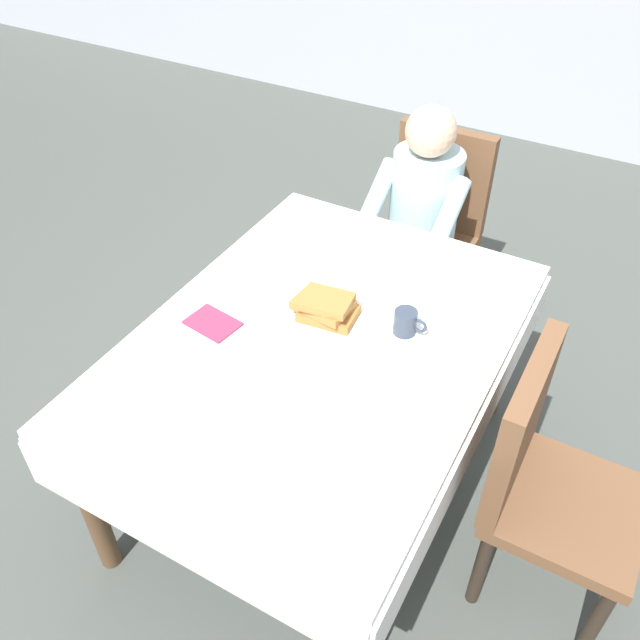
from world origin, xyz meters
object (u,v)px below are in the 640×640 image
cup_coffee (406,322)px  spoon_near_edge (281,391)px  chair_right_side (543,474)px  plate_breakfast (326,317)px  breakfast_stack (326,307)px  diner_person (421,208)px  fork_left_of_plate (274,304)px  dining_table_main (320,358)px  syrup_pitcher (282,260)px  chair_diner (431,219)px  knife_right_of_plate (374,341)px

cup_coffee → spoon_near_edge: 0.47m
chair_right_side → plate_breakfast: chair_right_side is taller
breakfast_stack → cup_coffee: (0.25, 0.08, -0.02)m
diner_person → fork_left_of_plate: diner_person is taller
dining_table_main → plate_breakfast: (-0.03, 0.09, 0.10)m
syrup_pitcher → dining_table_main: bearing=-41.1°
chair_diner → syrup_pitcher: size_ratio=11.63×
diner_person → syrup_pitcher: size_ratio=14.00×
dining_table_main → spoon_near_edge: size_ratio=10.16×
diner_person → cup_coffee: bearing=108.9°
chair_right_side → spoon_near_edge: size_ratio=6.20×
breakfast_stack → spoon_near_edge: size_ratio=1.43×
chair_diner → breakfast_stack: bearing=92.1°
chair_right_side → cup_coffee: bearing=-106.5°
diner_person → dining_table_main: bearing=93.6°
chair_right_side → syrup_pitcher: chair_right_side is taller
cup_coffee → spoon_near_edge: bearing=-116.6°
chair_right_side → fork_left_of_plate: (-0.99, 0.07, 0.21)m
plate_breakfast → chair_diner: bearing=91.9°
fork_left_of_plate → diner_person: bearing=-7.5°
chair_diner → spoon_near_edge: chair_diner is taller
plate_breakfast → fork_left_of_plate: 0.19m
breakfast_stack → fork_left_of_plate: bearing=-176.2°
diner_person → knife_right_of_plate: 0.97m
chair_right_side → plate_breakfast: bearing=-96.5°
chair_right_side → fork_left_of_plate: chair_right_side is taller
breakfast_stack → syrup_pitcher: 0.34m
syrup_pitcher → diner_person: bearing=72.1°
chair_right_side → cup_coffee: (-0.54, 0.16, 0.25)m
plate_breakfast → syrup_pitcher: size_ratio=3.50×
syrup_pitcher → spoon_near_edge: (0.32, -0.53, -0.04)m
diner_person → breakfast_stack: (0.04, -0.93, 0.13)m
dining_table_main → breakfast_stack: breakfast_stack is taller
chair_diner → plate_breakfast: bearing=91.9°
cup_coffee → spoon_near_edge: size_ratio=0.75×
breakfast_stack → cup_coffee: 0.26m
chair_diner → chair_right_side: bearing=125.5°
chair_diner → chair_right_side: 1.44m
chair_diner → syrup_pitcher: bearing=75.1°
diner_person → plate_breakfast: size_ratio=4.00×
chair_diner → diner_person: bearing=90.0°
dining_table_main → cup_coffee: 0.31m
spoon_near_edge → diner_person: bearing=95.6°
spoon_near_edge → cup_coffee: bearing=65.5°
chair_right_side → fork_left_of_plate: size_ratio=5.17×
cup_coffee → spoon_near_edge: (-0.21, -0.42, -0.04)m
plate_breakfast → cup_coffee: size_ratio=2.48×
diner_person → fork_left_of_plate: (-0.15, -0.94, 0.07)m
dining_table_main → diner_person: bearing=93.6°
chair_diner → breakfast_stack: chair_diner is taller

